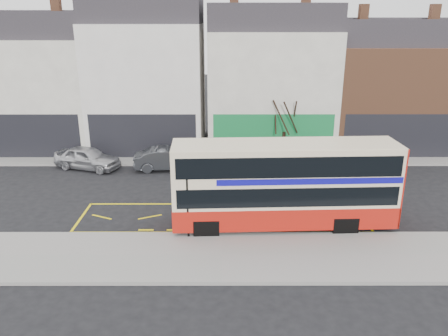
{
  "coord_description": "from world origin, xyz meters",
  "views": [
    {
      "loc": [
        0.06,
        -18.12,
        9.35
      ],
      "look_at": [
        0.09,
        2.0,
        2.44
      ],
      "focal_mm": 35.0,
      "sensor_mm": 36.0,
      "label": 1
    }
  ],
  "objects_px": {
    "car_silver": "(87,158)",
    "street_tree_right": "(285,107)",
    "double_decker_bus": "(285,184)",
    "car_white": "(317,162)",
    "bus_stop_post": "(189,200)",
    "car_grey": "(169,159)"
  },
  "relations": [
    {
      "from": "double_decker_bus",
      "to": "bus_stop_post",
      "type": "height_order",
      "value": "double_decker_bus"
    },
    {
      "from": "car_silver",
      "to": "street_tree_right",
      "type": "distance_m",
      "value": 13.53
    },
    {
      "from": "car_white",
      "to": "street_tree_right",
      "type": "xyz_separation_m",
      "value": [
        -1.83,
        2.67,
        3.03
      ]
    },
    {
      "from": "double_decker_bus",
      "to": "car_white",
      "type": "relative_size",
      "value": 2.34
    },
    {
      "from": "car_silver",
      "to": "car_grey",
      "type": "xyz_separation_m",
      "value": [
        5.33,
        -0.2,
        -0.01
      ]
    },
    {
      "from": "bus_stop_post",
      "to": "car_grey",
      "type": "height_order",
      "value": "bus_stop_post"
    },
    {
      "from": "bus_stop_post",
      "to": "car_white",
      "type": "distance_m",
      "value": 11.78
    },
    {
      "from": "car_grey",
      "to": "car_white",
      "type": "bearing_deg",
      "value": -97.77
    },
    {
      "from": "bus_stop_post",
      "to": "car_grey",
      "type": "relative_size",
      "value": 0.64
    },
    {
      "from": "car_silver",
      "to": "car_white",
      "type": "distance_m",
      "value": 14.9
    },
    {
      "from": "bus_stop_post",
      "to": "street_tree_right",
      "type": "distance_m",
      "value": 13.11
    },
    {
      "from": "double_decker_bus",
      "to": "car_white",
      "type": "height_order",
      "value": "double_decker_bus"
    },
    {
      "from": "car_white",
      "to": "street_tree_right",
      "type": "height_order",
      "value": "street_tree_right"
    },
    {
      "from": "bus_stop_post",
      "to": "car_silver",
      "type": "distance_m",
      "value": 12.24
    },
    {
      "from": "car_silver",
      "to": "car_white",
      "type": "xyz_separation_m",
      "value": [
        14.88,
        -0.68,
        -0.1
      ]
    },
    {
      "from": "double_decker_bus",
      "to": "car_grey",
      "type": "height_order",
      "value": "double_decker_bus"
    },
    {
      "from": "bus_stop_post",
      "to": "car_silver",
      "type": "xyz_separation_m",
      "value": [
        -7.39,
        9.69,
        -1.13
      ]
    },
    {
      "from": "double_decker_bus",
      "to": "street_tree_right",
      "type": "height_order",
      "value": "street_tree_right"
    },
    {
      "from": "bus_stop_post",
      "to": "street_tree_right",
      "type": "relative_size",
      "value": 0.53
    },
    {
      "from": "double_decker_bus",
      "to": "bus_stop_post",
      "type": "xyz_separation_m",
      "value": [
        -4.32,
        -1.28,
        -0.28
      ]
    },
    {
      "from": "car_grey",
      "to": "car_white",
      "type": "xyz_separation_m",
      "value": [
        9.56,
        -0.49,
        -0.09
      ]
    },
    {
      "from": "double_decker_bus",
      "to": "car_grey",
      "type": "distance_m",
      "value": 10.5
    }
  ]
}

